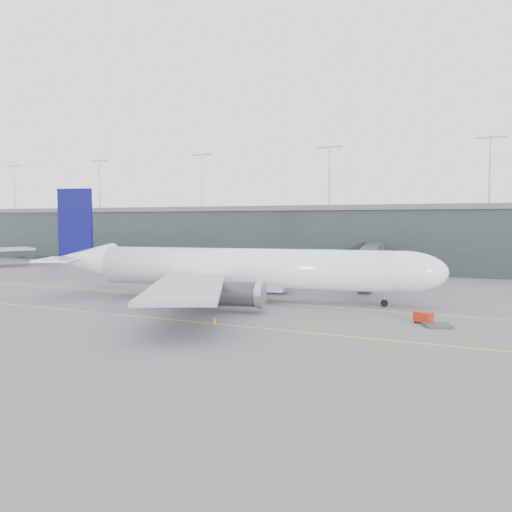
% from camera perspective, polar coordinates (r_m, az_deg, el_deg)
% --- Properties ---
extents(ground, '(320.00, 320.00, 0.00)m').
position_cam_1_polar(ground, '(79.78, -4.54, -4.39)').
color(ground, '#57565B').
rests_on(ground, ground).
extents(taxiline_a, '(160.00, 0.25, 0.02)m').
position_cam_1_polar(taxiline_a, '(76.33, -5.97, -4.78)').
color(taxiline_a, yellow).
rests_on(taxiline_a, ground).
extents(taxiline_b, '(160.00, 0.25, 0.02)m').
position_cam_1_polar(taxiline_b, '(63.15, -13.24, -6.75)').
color(taxiline_b, yellow).
rests_on(taxiline_b, ground).
extents(taxiline_lead_main, '(0.25, 60.00, 0.02)m').
position_cam_1_polar(taxiline_lead_main, '(95.88, 3.80, -2.94)').
color(taxiline_lead_main, yellow).
rests_on(taxiline_lead_main, ground).
extents(terminal, '(240.00, 36.00, 29.00)m').
position_cam_1_polar(terminal, '(132.89, 7.39, 2.30)').
color(terminal, '#1D2827').
rests_on(terminal, ground).
extents(main_aircraft, '(59.62, 55.39, 16.76)m').
position_cam_1_polar(main_aircraft, '(72.77, -1.91, -1.47)').
color(main_aircraft, white).
rests_on(main_aircraft, ground).
extents(jet_bridge, '(9.73, 45.56, 6.95)m').
position_cam_1_polar(jet_bridge, '(95.99, 13.42, 0.08)').
color(jet_bridge, '#302F35').
rests_on(jet_bridge, ground).
extents(gse_cart, '(2.27, 1.93, 1.31)m').
position_cam_1_polar(gse_cart, '(60.54, 18.59, -6.63)').
color(gse_cart, '#A4200B').
rests_on(gse_cart, ground).
extents(baggage_dolly, '(3.54, 3.25, 0.29)m').
position_cam_1_polar(baggage_dolly, '(59.21, 20.03, -7.46)').
color(baggage_dolly, '#37363B').
rests_on(baggage_dolly, ground).
extents(uld_a, '(2.66, 2.33, 2.07)m').
position_cam_1_polar(uld_a, '(89.84, -4.44, -2.73)').
color(uld_a, '#37383C').
rests_on(uld_a, ground).
extents(uld_b, '(2.19, 1.78, 1.93)m').
position_cam_1_polar(uld_b, '(90.62, -2.36, -2.71)').
color(uld_b, '#37383C').
rests_on(uld_b, ground).
extents(uld_c, '(2.42, 2.10, 1.91)m').
position_cam_1_polar(uld_c, '(88.18, -1.90, -2.90)').
color(uld_c, '#37383C').
rests_on(uld_c, ground).
extents(cone_nose, '(0.38, 0.38, 0.61)m').
position_cam_1_polar(cone_nose, '(64.12, 18.92, -6.43)').
color(cone_nose, '#CC520B').
rests_on(cone_nose, ground).
extents(cone_wing_stbd, '(0.44, 0.44, 0.71)m').
position_cam_1_polar(cone_wing_stbd, '(57.88, -4.79, -7.30)').
color(cone_wing_stbd, orange).
rests_on(cone_wing_stbd, ground).
extents(cone_wing_port, '(0.50, 0.50, 0.80)m').
position_cam_1_polar(cone_wing_port, '(86.09, 5.10, -3.49)').
color(cone_wing_port, red).
rests_on(cone_wing_port, ground).
extents(cone_tail, '(0.50, 0.50, 0.80)m').
position_cam_1_polar(cone_tail, '(76.41, -16.24, -4.62)').
color(cone_tail, red).
rests_on(cone_tail, ground).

